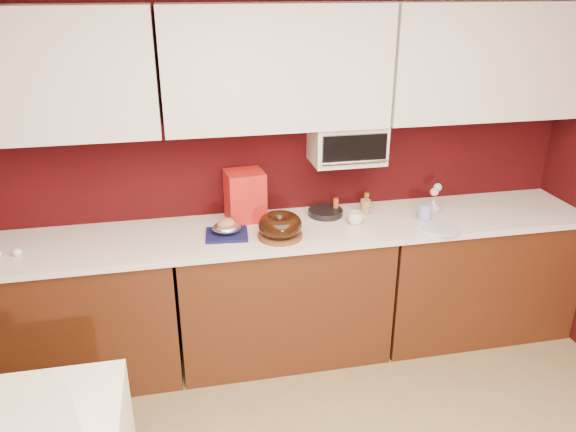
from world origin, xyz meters
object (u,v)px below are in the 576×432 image
(bundt_cake, at_px, (280,225))
(foil_ham_nest, at_px, (227,228))
(coffee_mug, at_px, (356,217))
(blue_jar, at_px, (425,212))
(flower_vase, at_px, (433,205))
(toaster_oven, at_px, (347,142))
(pandoro_box, at_px, (245,196))

(bundt_cake, xyz_separation_m, foil_ham_nest, (-0.31, 0.08, -0.03))
(coffee_mug, distance_m, blue_jar, 0.46)
(bundt_cake, relative_size, flower_vase, 2.44)
(toaster_oven, height_order, pandoro_box, toaster_oven)
(toaster_oven, bearing_deg, blue_jar, -25.49)
(blue_jar, bearing_deg, foil_ham_nest, 179.58)
(foil_ham_nest, height_order, flower_vase, flower_vase)
(toaster_oven, xyz_separation_m, bundt_cake, (-0.49, -0.30, -0.39))
(pandoro_box, distance_m, flower_vase, 1.23)
(toaster_oven, bearing_deg, pandoro_box, 177.75)
(blue_jar, bearing_deg, pandoro_box, 167.45)
(bundt_cake, height_order, foil_ham_nest, bundt_cake)
(foil_ham_nest, xyz_separation_m, blue_jar, (1.26, -0.01, -0.00))
(pandoro_box, bearing_deg, coffee_mug, -24.63)
(toaster_oven, distance_m, blue_jar, 0.67)
(coffee_mug, xyz_separation_m, blue_jar, (0.45, -0.03, 0.01))
(flower_vase, bearing_deg, toaster_oven, 167.18)
(foil_ham_nest, bearing_deg, pandoro_box, 58.58)
(pandoro_box, distance_m, coffee_mug, 0.71)
(pandoro_box, bearing_deg, toaster_oven, -8.33)
(coffee_mug, bearing_deg, flower_vase, 7.05)
(foil_ham_nest, xyz_separation_m, coffee_mug, (0.81, 0.02, -0.01))
(coffee_mug, height_order, flower_vase, flower_vase)
(pandoro_box, xyz_separation_m, coffee_mug, (0.66, -0.22, -0.11))
(coffee_mug, bearing_deg, blue_jar, -3.31)
(foil_ham_nest, relative_size, blue_jar, 1.61)
(toaster_oven, bearing_deg, coffee_mug, -85.99)
(bundt_cake, xyz_separation_m, flower_vase, (1.05, 0.17, -0.03))
(toaster_oven, distance_m, coffee_mug, 0.47)
(toaster_oven, distance_m, bundt_cake, 0.69)
(toaster_oven, xyz_separation_m, flower_vase, (0.57, -0.13, -0.42))
(foil_ham_nest, distance_m, coffee_mug, 0.81)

